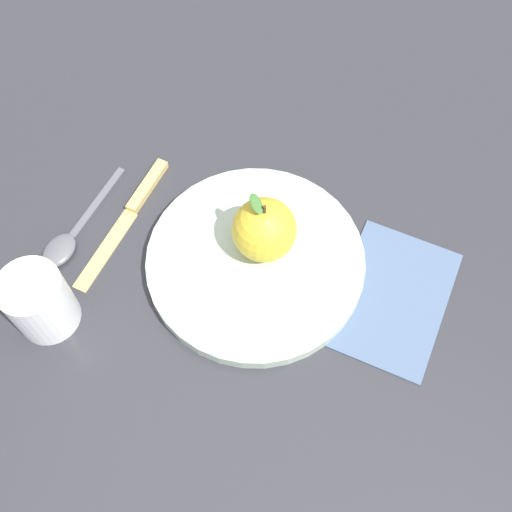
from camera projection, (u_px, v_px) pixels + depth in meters
name	position (u px, v px, depth m)	size (l,w,h in m)	color
ground_plane	(239.00, 257.00, 0.73)	(2.40, 2.40, 0.00)	#2D2D33
dinner_plate	(256.00, 260.00, 0.72)	(0.25, 0.25, 0.02)	#B2C6B2
apple	(264.00, 230.00, 0.69)	(0.07, 0.07, 0.09)	gold
cup	(38.00, 300.00, 0.66)	(0.07, 0.07, 0.08)	white
knife	(131.00, 211.00, 0.76)	(0.03, 0.20, 0.01)	#D8B766
spoon	(67.00, 240.00, 0.74)	(0.04, 0.16, 0.01)	#59595E
linen_napkin	(392.00, 297.00, 0.71)	(0.12, 0.17, 0.00)	slate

